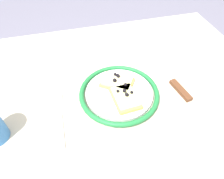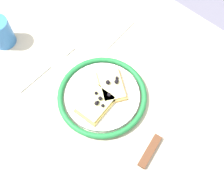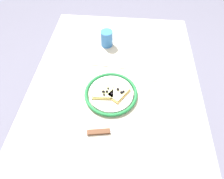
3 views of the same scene
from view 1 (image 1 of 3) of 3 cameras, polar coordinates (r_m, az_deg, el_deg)
dining_table at (r=0.68m, az=-2.99°, el=-6.55°), size 1.12×0.79×0.76m
plate at (r=0.61m, az=2.00°, el=-1.05°), size 0.24×0.24×0.02m
pizza_slice_near at (r=0.62m, az=1.45°, el=2.16°), size 0.11×0.11×0.03m
pizza_slice_far at (r=0.58m, az=3.75°, el=-2.28°), size 0.07×0.10×0.03m
knife at (r=0.67m, az=16.91°, el=1.66°), size 0.06×0.24×0.01m
fork at (r=0.58m, az=-14.30°, el=-7.35°), size 0.02×0.20×0.00m
napkin at (r=0.73m, az=-14.98°, el=6.34°), size 0.15×0.14×0.00m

